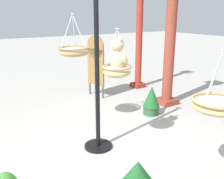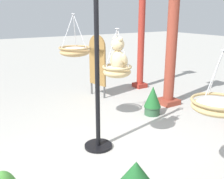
# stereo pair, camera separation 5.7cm
# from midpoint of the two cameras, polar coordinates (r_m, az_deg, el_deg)

# --- Properties ---
(ground_plane) EXTENTS (40.00, 40.00, 0.00)m
(ground_plane) POSITION_cam_midpoint_polar(r_m,az_deg,el_deg) (4.16, -1.08, -13.21)
(ground_plane) COLOR #ADAAA3
(display_pole_central) EXTENTS (0.44, 0.44, 2.48)m
(display_pole_central) POSITION_cam_midpoint_polar(r_m,az_deg,el_deg) (3.95, -3.59, -2.57)
(display_pole_central) COLOR black
(display_pole_central) RESTS_ON ground
(hanging_basket_with_teddy) EXTENTS (0.44, 0.44, 0.71)m
(hanging_basket_with_teddy) POSITION_cam_midpoint_polar(r_m,az_deg,el_deg) (3.82, 0.66, 4.17)
(hanging_basket_with_teddy) COLOR tan
(teddy_bear) EXTENTS (0.34, 0.31, 0.49)m
(teddy_bear) POSITION_cam_midpoint_polar(r_m,az_deg,el_deg) (3.80, 0.97, 7.33)
(teddy_bear) COLOR #D1B789
(hanging_basket_left_high) EXTENTS (0.55, 0.55, 0.72)m
(hanging_basket_left_high) POSITION_cam_midpoint_polar(r_m,az_deg,el_deg) (4.59, -8.70, 8.35)
(hanging_basket_left_high) COLOR tan
(hanging_basket_right_low) EXTENTS (0.59, 0.59, 0.72)m
(hanging_basket_right_low) POSITION_cam_midpoint_polar(r_m,az_deg,el_deg) (3.18, 21.67, -3.14)
(hanging_basket_right_low) COLOR tan
(greenhouse_pillar_left) EXTENTS (0.45, 0.45, 2.75)m
(greenhouse_pillar_left) POSITION_cam_midpoint_polar(r_m,az_deg,el_deg) (5.99, 12.27, 9.05)
(greenhouse_pillar_left) COLOR brown
(greenhouse_pillar_left) RESTS_ON ground
(greenhouse_pillar_right) EXTENTS (0.35, 0.35, 2.88)m
(greenhouse_pillar_right) POSITION_cam_midpoint_polar(r_m,az_deg,el_deg) (7.31, 5.74, 11.09)
(greenhouse_pillar_right) COLOR #9E2D23
(greenhouse_pillar_right) RESTS_ON ground
(potted_plant_tall_leafy) EXTENTS (0.36, 0.36, 0.61)m
(potted_plant_tall_leafy) POSITION_cam_midpoint_polar(r_m,az_deg,el_deg) (5.48, 8.34, -2.40)
(potted_plant_tall_leafy) COLOR #2D5638
(potted_plant_tall_leafy) RESTS_ON ground
(display_sign_board) EXTENTS (0.58, 0.16, 1.55)m
(display_sign_board) POSITION_cam_midpoint_polar(r_m,az_deg,el_deg) (6.51, -3.86, 6.33)
(display_sign_board) COLOR olive
(display_sign_board) RESTS_ON ground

